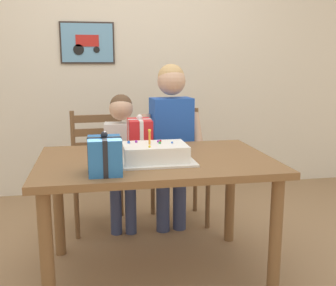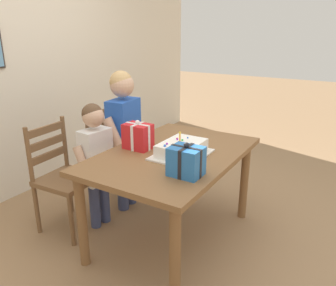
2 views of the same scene
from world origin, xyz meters
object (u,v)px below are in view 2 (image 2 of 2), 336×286
(dining_table, at_px, (173,165))
(gift_box_beside_cake, at_px, (138,136))
(chair_left, at_px, (64,177))
(child_older, at_px, (124,128))
(gift_box_red_large, at_px, (186,161))
(child_younger, at_px, (96,154))
(birthday_cake, at_px, (182,149))
(chair_right, at_px, (114,153))

(dining_table, xyz_separation_m, gift_box_beside_cake, (-0.06, 0.28, 0.20))
(chair_left, xyz_separation_m, child_older, (0.55, -0.22, 0.32))
(chair_left, relative_size, child_older, 0.71)
(gift_box_red_large, height_order, child_younger, child_younger)
(gift_box_beside_cake, distance_m, child_older, 0.46)
(dining_table, relative_size, gift_box_red_large, 6.21)
(gift_box_beside_cake, bearing_deg, dining_table, -77.83)
(child_older, bearing_deg, chair_left, 158.29)
(birthday_cake, xyz_separation_m, child_older, (0.24, 0.72, -0.01))
(gift_box_red_large, relative_size, child_older, 0.17)
(gift_box_beside_cake, height_order, chair_right, gift_box_beside_cake)
(birthday_cake, bearing_deg, child_older, 71.75)
(gift_box_red_large, xyz_separation_m, child_older, (0.53, 0.92, -0.05))
(dining_table, relative_size, chair_right, 1.50)
(child_older, bearing_deg, birthday_cake, -108.25)
(gift_box_beside_cake, height_order, chair_left, gift_box_beside_cake)
(chair_right, relative_size, child_older, 0.71)
(gift_box_red_large, relative_size, child_younger, 0.21)
(gift_box_red_large, bearing_deg, child_younger, 80.57)
(gift_box_beside_cake, bearing_deg, child_older, 52.10)
(birthday_cake, distance_m, chair_right, 1.05)
(chair_left, bearing_deg, child_younger, -51.71)
(birthday_cake, distance_m, chair_left, 1.04)
(gift_box_red_large, relative_size, gift_box_beside_cake, 0.96)
(birthday_cake, relative_size, child_younger, 0.41)
(birthday_cake, distance_m, gift_box_beside_cake, 0.37)
(dining_table, relative_size, child_older, 1.07)
(gift_box_beside_cake, relative_size, chair_left, 0.25)
(chair_left, height_order, child_younger, child_younger)
(chair_right, distance_m, child_younger, 0.55)
(gift_box_beside_cake, distance_m, chair_right, 0.79)
(gift_box_beside_cake, bearing_deg, birthday_cake, -83.23)
(dining_table, xyz_separation_m, gift_box_red_large, (-0.30, -0.28, 0.19))
(chair_left, distance_m, child_younger, 0.33)
(chair_right, bearing_deg, child_younger, -155.37)
(birthday_cake, height_order, chair_left, birthday_cake)
(dining_table, height_order, child_older, child_older)
(chair_left, relative_size, child_younger, 0.86)
(dining_table, distance_m, gift_box_beside_cake, 0.35)
(dining_table, bearing_deg, birthday_cake, -101.07)
(gift_box_beside_cake, xyz_separation_m, chair_left, (-0.26, 0.58, -0.37))
(birthday_cake, height_order, chair_right, birthday_cake)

